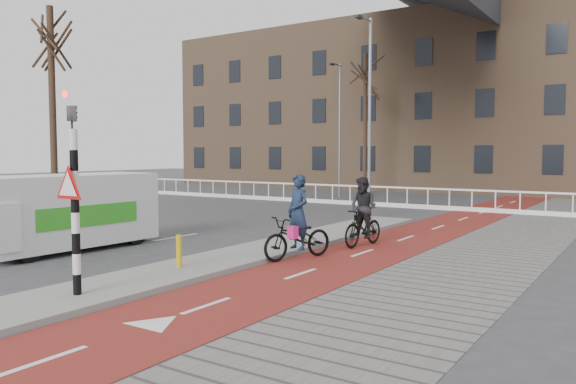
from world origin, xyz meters
The scene contains 15 objects.
ground centered at (0.00, 0.00, 0.00)m, with size 120.00×120.00×0.00m, color #38383A.
bike_lane centered at (1.50, 10.00, 0.01)m, with size 2.50×60.00×0.01m, color maroon.
sidewalk centered at (4.30, 10.00, 0.01)m, with size 3.00×60.00×0.01m, color slate.
curb_island centered at (-0.70, 4.00, 0.06)m, with size 1.80×16.00×0.12m, color gray.
traffic_signal centered at (-0.60, -2.02, 1.99)m, with size 0.80×0.80×3.68m.
bollard centered at (-0.79, 0.69, 0.47)m, with size 0.12×0.12×0.70m, color gold.
cyclist_near centered at (0.55, 3.39, 0.70)m, with size 1.32×2.11×2.06m.
cyclist_far centered at (1.04, 5.98, 0.80)m, with size 0.89×1.82×1.91m.
van centered at (-5.34, 1.16, 1.06)m, with size 2.01×4.73×2.01m.
railing centered at (-5.00, 17.00, 0.31)m, with size 28.00×0.10×0.99m.
townhouse_row centered at (-3.00, 32.00, 7.81)m, with size 46.00×10.00×15.90m.
tree_left centered at (-12.31, 5.50, 4.17)m, with size 0.27×0.27×8.33m, color black.
tree_mid centered at (-7.28, 23.40, 4.33)m, with size 0.24×0.24×8.66m, color black.
streetlight_near centered at (-1.43, 11.58, 3.82)m, with size 0.12×0.12×7.64m, color slate.
streetlight_left centered at (-7.86, 21.19, 3.88)m, with size 0.12×0.12×7.76m, color slate.
Camera 1 is at (7.79, -8.03, 2.59)m, focal length 35.00 mm.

